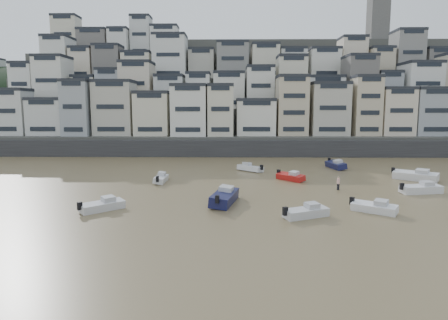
{
  "coord_description": "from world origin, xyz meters",
  "views": [
    {
      "loc": [
        5.68,
        -19.61,
        10.78
      ],
      "look_at": [
        4.85,
        30.0,
        4.0
      ],
      "focal_mm": 32.0,
      "sensor_mm": 36.0,
      "label": 1
    }
  ],
  "objects_px": {
    "boat_e": "(291,176)",
    "boat_i": "(336,164)",
    "boat_b": "(374,206)",
    "boat_h": "(250,167)",
    "boat_c": "(224,195)",
    "boat_j": "(102,204)",
    "boat_a": "(306,211)",
    "boat_f": "(161,178)",
    "person_pink": "(338,183)",
    "boat_g": "(415,174)",
    "boat_d": "(421,187)"
  },
  "relations": [
    {
      "from": "boat_d",
      "to": "boat_i",
      "type": "relative_size",
      "value": 0.98
    },
    {
      "from": "boat_c",
      "to": "boat_d",
      "type": "relative_size",
      "value": 1.24
    },
    {
      "from": "boat_e",
      "to": "boat_h",
      "type": "distance_m",
      "value": 9.82
    },
    {
      "from": "boat_f",
      "to": "person_pink",
      "type": "height_order",
      "value": "person_pink"
    },
    {
      "from": "boat_c",
      "to": "boat_j",
      "type": "bearing_deg",
      "value": 116.91
    },
    {
      "from": "boat_c",
      "to": "boat_e",
      "type": "bearing_deg",
      "value": -22.02
    },
    {
      "from": "boat_a",
      "to": "boat_f",
      "type": "bearing_deg",
      "value": 109.16
    },
    {
      "from": "boat_f",
      "to": "boat_j",
      "type": "xyz_separation_m",
      "value": [
        -3.38,
        -15.48,
        0.04
      ]
    },
    {
      "from": "boat_j",
      "to": "person_pink",
      "type": "bearing_deg",
      "value": -21.46
    },
    {
      "from": "boat_a",
      "to": "boat_g",
      "type": "distance_m",
      "value": 27.75
    },
    {
      "from": "boat_a",
      "to": "boat_h",
      "type": "bearing_deg",
      "value": 73.37
    },
    {
      "from": "boat_b",
      "to": "person_pink",
      "type": "relative_size",
      "value": 2.78
    },
    {
      "from": "boat_h",
      "to": "boat_i",
      "type": "relative_size",
      "value": 0.89
    },
    {
      "from": "boat_e",
      "to": "boat_j",
      "type": "bearing_deg",
      "value": -93.01
    },
    {
      "from": "boat_a",
      "to": "boat_b",
      "type": "relative_size",
      "value": 1.04
    },
    {
      "from": "boat_c",
      "to": "person_pink",
      "type": "relative_size",
      "value": 4.02
    },
    {
      "from": "boat_d",
      "to": "boat_e",
      "type": "height_order",
      "value": "boat_d"
    },
    {
      "from": "boat_e",
      "to": "boat_i",
      "type": "height_order",
      "value": "boat_i"
    },
    {
      "from": "boat_f",
      "to": "person_pink",
      "type": "bearing_deg",
      "value": -99.29
    },
    {
      "from": "boat_h",
      "to": "boat_j",
      "type": "relative_size",
      "value": 1.03
    },
    {
      "from": "boat_j",
      "to": "boat_e",
      "type": "bearing_deg",
      "value": -4.86
    },
    {
      "from": "boat_c",
      "to": "boat_a",
      "type": "bearing_deg",
      "value": -112.47
    },
    {
      "from": "boat_e",
      "to": "boat_h",
      "type": "height_order",
      "value": "boat_h"
    },
    {
      "from": "boat_a",
      "to": "boat_j",
      "type": "height_order",
      "value": "boat_a"
    },
    {
      "from": "boat_d",
      "to": "person_pink",
      "type": "xyz_separation_m",
      "value": [
        -9.75,
        1.79,
        0.1
      ]
    },
    {
      "from": "boat_d",
      "to": "boat_g",
      "type": "height_order",
      "value": "boat_g"
    },
    {
      "from": "boat_a",
      "to": "boat_h",
      "type": "distance_m",
      "value": 27.82
    },
    {
      "from": "boat_f",
      "to": "boat_e",
      "type": "bearing_deg",
      "value": -82.57
    },
    {
      "from": "boat_i",
      "to": "boat_h",
      "type": "bearing_deg",
      "value": -88.66
    },
    {
      "from": "boat_b",
      "to": "boat_h",
      "type": "bearing_deg",
      "value": 149.85
    },
    {
      "from": "boat_h",
      "to": "boat_i",
      "type": "xyz_separation_m",
      "value": [
        14.93,
        3.13,
        0.09
      ]
    },
    {
      "from": "boat_b",
      "to": "person_pink",
      "type": "bearing_deg",
      "value": 129.75
    },
    {
      "from": "boat_j",
      "to": "person_pink",
      "type": "height_order",
      "value": "person_pink"
    },
    {
      "from": "boat_a",
      "to": "boat_e",
      "type": "distance_m",
      "value": 19.41
    },
    {
      "from": "boat_a",
      "to": "boat_d",
      "type": "relative_size",
      "value": 0.89
    },
    {
      "from": "person_pink",
      "to": "boat_e",
      "type": "bearing_deg",
      "value": 128.35
    },
    {
      "from": "boat_a",
      "to": "boat_f",
      "type": "xyz_separation_m",
      "value": [
        -17.2,
        17.66,
        -0.04
      ]
    },
    {
      "from": "boat_f",
      "to": "boat_i",
      "type": "distance_m",
      "value": 30.9
    },
    {
      "from": "boat_c",
      "to": "boat_j",
      "type": "distance_m",
      "value": 13.02
    },
    {
      "from": "boat_e",
      "to": "person_pink",
      "type": "distance_m",
      "value": 8.32
    },
    {
      "from": "boat_a",
      "to": "boat_j",
      "type": "xyz_separation_m",
      "value": [
        -20.59,
        2.18,
        -0.0
      ]
    },
    {
      "from": "boat_b",
      "to": "boat_g",
      "type": "bearing_deg",
      "value": 91.55
    },
    {
      "from": "boat_f",
      "to": "boat_g",
      "type": "height_order",
      "value": "boat_g"
    },
    {
      "from": "boat_b",
      "to": "boat_c",
      "type": "bearing_deg",
      "value": -157.41
    },
    {
      "from": "boat_b",
      "to": "boat_j",
      "type": "distance_m",
      "value": 27.83
    },
    {
      "from": "boat_f",
      "to": "boat_d",
      "type": "bearing_deg",
      "value": -98.98
    },
    {
      "from": "boat_b",
      "to": "boat_e",
      "type": "distance_m",
      "value": 18.45
    },
    {
      "from": "boat_a",
      "to": "boat_c",
      "type": "xyz_separation_m",
      "value": [
        -8.01,
        5.51,
        0.27
      ]
    },
    {
      "from": "boat_g",
      "to": "boat_j",
      "type": "relative_size",
      "value": 1.31
    },
    {
      "from": "boat_c",
      "to": "boat_i",
      "type": "xyz_separation_m",
      "value": [
        18.84,
        25.14,
        -0.17
      ]
    }
  ]
}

